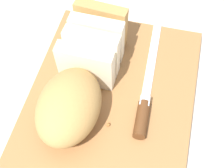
% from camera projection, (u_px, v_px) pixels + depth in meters
% --- Properties ---
extents(ground_plane, '(3.00, 3.00, 0.00)m').
position_uv_depth(ground_plane, '(112.00, 99.00, 0.66)').
color(ground_plane, beige).
extents(cutting_board, '(0.38, 0.31, 0.02)m').
position_uv_depth(cutting_board, '(112.00, 96.00, 0.65)').
color(cutting_board, '#9E6B3D').
rests_on(cutting_board, ground_plane).
extents(bread_loaf, '(0.29, 0.12, 0.10)m').
position_uv_depth(bread_loaf, '(80.00, 80.00, 0.60)').
color(bread_loaf, tan).
rests_on(bread_loaf, cutting_board).
extents(bread_knife, '(0.28, 0.03, 0.02)m').
position_uv_depth(bread_knife, '(144.00, 104.00, 0.62)').
color(bread_knife, silver).
rests_on(bread_knife, cutting_board).
extents(crumb_near_knife, '(0.00, 0.00, 0.00)m').
position_uv_depth(crumb_near_knife, '(102.00, 89.00, 0.64)').
color(crumb_near_knife, '#996633').
rests_on(crumb_near_knife, cutting_board).
extents(crumb_near_loaf, '(0.01, 0.01, 0.01)m').
position_uv_depth(crumb_near_loaf, '(108.00, 125.00, 0.60)').
color(crumb_near_loaf, '#996633').
rests_on(crumb_near_loaf, cutting_board).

